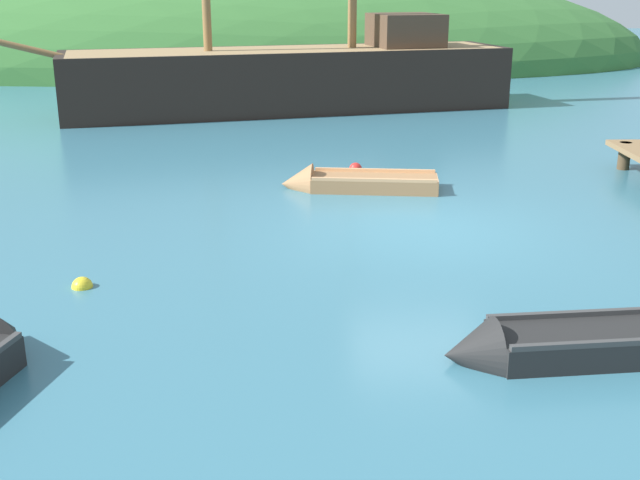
{
  "coord_description": "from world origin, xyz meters",
  "views": [
    {
      "loc": [
        -2.16,
        -13.6,
        4.3
      ],
      "look_at": [
        -1.86,
        -1.02,
        0.12
      ],
      "focal_mm": 44.28,
      "sensor_mm": 36.0,
      "label": 1
    }
  ],
  "objects_px": {
    "rowboat_near_dock": "(556,349)",
    "buoy_yellow": "(82,287)",
    "rowboat_far": "(350,185)",
    "buoy_red": "(356,169)",
    "sailing_ship": "(293,86)"
  },
  "relations": [
    {
      "from": "rowboat_near_dock",
      "to": "buoy_yellow",
      "type": "relative_size",
      "value": 9.85
    },
    {
      "from": "rowboat_far",
      "to": "buoy_red",
      "type": "xyz_separation_m",
      "value": [
        0.25,
        1.88,
        -0.09
      ]
    },
    {
      "from": "sailing_ship",
      "to": "buoy_yellow",
      "type": "height_order",
      "value": "sailing_ship"
    },
    {
      "from": "buoy_red",
      "to": "buoy_yellow",
      "type": "height_order",
      "value": "same"
    },
    {
      "from": "sailing_ship",
      "to": "buoy_red",
      "type": "height_order",
      "value": "sailing_ship"
    },
    {
      "from": "sailing_ship",
      "to": "rowboat_near_dock",
      "type": "height_order",
      "value": "sailing_ship"
    },
    {
      "from": "rowboat_near_dock",
      "to": "rowboat_far",
      "type": "relative_size",
      "value": 0.89
    },
    {
      "from": "buoy_red",
      "to": "buoy_yellow",
      "type": "xyz_separation_m",
      "value": [
        -4.51,
        -7.44,
        0.0
      ]
    },
    {
      "from": "sailing_ship",
      "to": "rowboat_far",
      "type": "xyz_separation_m",
      "value": [
        1.31,
        -10.8,
        -0.72
      ]
    },
    {
      "from": "buoy_yellow",
      "to": "rowboat_far",
      "type": "bearing_deg",
      "value": 52.58
    },
    {
      "from": "sailing_ship",
      "to": "rowboat_near_dock",
      "type": "bearing_deg",
      "value": 85.9
    },
    {
      "from": "rowboat_far",
      "to": "buoy_red",
      "type": "distance_m",
      "value": 1.9
    },
    {
      "from": "buoy_red",
      "to": "rowboat_near_dock",
      "type": "bearing_deg",
      "value": -80.03
    },
    {
      "from": "buoy_yellow",
      "to": "rowboat_near_dock",
      "type": "bearing_deg",
      "value": -21.16
    },
    {
      "from": "rowboat_far",
      "to": "buoy_yellow",
      "type": "relative_size",
      "value": 11.03
    }
  ]
}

